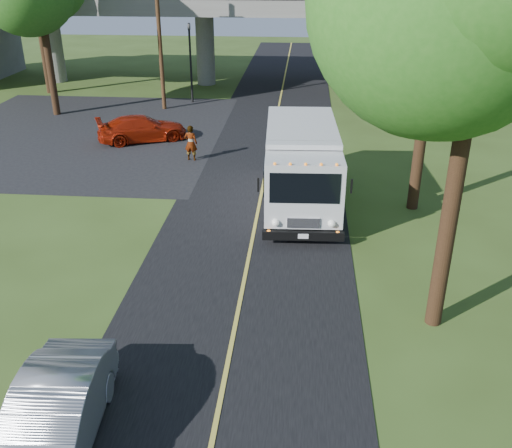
# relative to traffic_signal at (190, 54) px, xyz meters

# --- Properties ---
(ground) EXTENTS (120.00, 120.00, 0.00)m
(ground) POSITION_rel_traffic_signal_xyz_m (6.00, -26.00, -3.20)
(ground) COLOR #354B1A
(ground) RESTS_ON ground
(road) EXTENTS (7.00, 90.00, 0.02)m
(road) POSITION_rel_traffic_signal_xyz_m (6.00, -16.00, -3.19)
(road) COLOR black
(road) RESTS_ON ground
(parking_lot) EXTENTS (16.00, 18.00, 0.01)m
(parking_lot) POSITION_rel_traffic_signal_xyz_m (-5.00, -8.00, -3.19)
(parking_lot) COLOR black
(parking_lot) RESTS_ON ground
(lane_line) EXTENTS (0.12, 90.00, 0.01)m
(lane_line) POSITION_rel_traffic_signal_xyz_m (6.00, -16.00, -3.17)
(lane_line) COLOR gold
(lane_line) RESTS_ON road
(overpass) EXTENTS (54.00, 10.00, 7.30)m
(overpass) POSITION_rel_traffic_signal_xyz_m (6.00, 6.00, 1.36)
(overpass) COLOR slate
(overpass) RESTS_ON ground
(traffic_signal) EXTENTS (0.18, 0.22, 5.20)m
(traffic_signal) POSITION_rel_traffic_signal_xyz_m (0.00, 0.00, 0.00)
(traffic_signal) COLOR black
(traffic_signal) RESTS_ON ground
(utility_pole) EXTENTS (1.60, 0.26, 9.00)m
(utility_pole) POSITION_rel_traffic_signal_xyz_m (-1.50, -2.00, 1.40)
(utility_pole) COLOR #472D19
(utility_pole) RESTS_ON ground
(step_van) EXTENTS (3.13, 7.73, 3.20)m
(step_van) POSITION_rel_traffic_signal_xyz_m (7.65, -17.06, -1.46)
(step_van) COLOR silver
(step_van) RESTS_ON ground
(red_sedan) EXTENTS (5.15, 3.77, 1.39)m
(red_sedan) POSITION_rel_traffic_signal_xyz_m (-1.06, -9.01, -2.51)
(red_sedan) COLOR #961C09
(red_sedan) RESTS_ON ground
(silver_sedan) EXTENTS (1.97, 4.73, 1.52)m
(silver_sedan) POSITION_rel_traffic_signal_xyz_m (2.80, -30.21, -2.44)
(silver_sedan) COLOR gray
(silver_sedan) RESTS_ON ground
(pedestrian) EXTENTS (0.70, 0.51, 1.77)m
(pedestrian) POSITION_rel_traffic_signal_xyz_m (2.20, -11.99, -2.31)
(pedestrian) COLOR gray
(pedestrian) RESTS_ON ground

